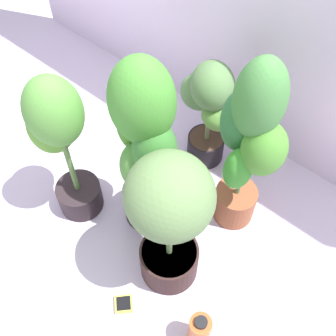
{
  "coord_description": "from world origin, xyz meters",
  "views": [
    {
      "loc": [
        0.79,
        -0.73,
        2.01
      ],
      "look_at": [
        0.06,
        0.16,
        0.37
      ],
      "focal_mm": 47.02,
      "sensor_mm": 36.0,
      "label": 1
    }
  ],
  "objects_px": {
    "potted_plant_back_right": "(249,143)",
    "hygrometer_box": "(124,304)",
    "potted_plant_center": "(144,144)",
    "potted_plant_front_left": "(59,137)",
    "potted_plant_front_right": "(166,214)",
    "nutrient_bottle": "(199,331)",
    "potted_plant_back_center": "(209,107)"
  },
  "relations": [
    {
      "from": "potted_plant_center",
      "to": "nutrient_bottle",
      "type": "bearing_deg",
      "value": -30.38
    },
    {
      "from": "potted_plant_front_right",
      "to": "potted_plant_back_right",
      "type": "xyz_separation_m",
      "value": [
        0.08,
        0.44,
        0.08
      ]
    },
    {
      "from": "potted_plant_front_right",
      "to": "nutrient_bottle",
      "type": "bearing_deg",
      "value": -28.24
    },
    {
      "from": "potted_plant_front_left",
      "to": "potted_plant_back_center",
      "type": "height_order",
      "value": "potted_plant_front_left"
    },
    {
      "from": "potted_plant_front_right",
      "to": "hygrometer_box",
      "type": "bearing_deg",
      "value": -95.89
    },
    {
      "from": "potted_plant_front_right",
      "to": "potted_plant_center",
      "type": "height_order",
      "value": "potted_plant_center"
    },
    {
      "from": "potted_plant_front_right",
      "to": "potted_plant_back_right",
      "type": "relative_size",
      "value": 0.8
    },
    {
      "from": "potted_plant_front_right",
      "to": "nutrient_bottle",
      "type": "xyz_separation_m",
      "value": [
        0.32,
        -0.17,
        -0.4
      ]
    },
    {
      "from": "potted_plant_center",
      "to": "potted_plant_back_right",
      "type": "relative_size",
      "value": 0.99
    },
    {
      "from": "potted_plant_back_right",
      "to": "potted_plant_back_center",
      "type": "height_order",
      "value": "potted_plant_back_right"
    },
    {
      "from": "potted_plant_center",
      "to": "hygrometer_box",
      "type": "xyz_separation_m",
      "value": [
        0.23,
        -0.44,
        -0.57
      ]
    },
    {
      "from": "potted_plant_front_right",
      "to": "potted_plant_back_right",
      "type": "height_order",
      "value": "potted_plant_back_right"
    },
    {
      "from": "potted_plant_front_right",
      "to": "potted_plant_center",
      "type": "bearing_deg",
      "value": 147.02
    },
    {
      "from": "potted_plant_front_left",
      "to": "nutrient_bottle",
      "type": "xyz_separation_m",
      "value": [
        0.91,
        -0.16,
        -0.42
      ]
    },
    {
      "from": "potted_plant_front_left",
      "to": "nutrient_bottle",
      "type": "relative_size",
      "value": 3.63
    },
    {
      "from": "potted_plant_front_left",
      "to": "potted_plant_center",
      "type": "relative_size",
      "value": 0.87
    },
    {
      "from": "nutrient_bottle",
      "to": "potted_plant_back_center",
      "type": "bearing_deg",
      "value": 125.47
    },
    {
      "from": "potted_plant_center",
      "to": "potted_plant_back_right",
      "type": "bearing_deg",
      "value": 39.22
    },
    {
      "from": "potted_plant_back_center",
      "to": "hygrometer_box",
      "type": "relative_size",
      "value": 5.86
    },
    {
      "from": "hygrometer_box",
      "to": "potted_plant_center",
      "type": "bearing_deg",
      "value": -18.44
    },
    {
      "from": "potted_plant_front_left",
      "to": "nutrient_bottle",
      "type": "distance_m",
      "value": 1.02
    },
    {
      "from": "potted_plant_center",
      "to": "potted_plant_back_center",
      "type": "height_order",
      "value": "potted_plant_center"
    },
    {
      "from": "potted_plant_back_center",
      "to": "potted_plant_front_right",
      "type": "bearing_deg",
      "value": -67.81
    },
    {
      "from": "potted_plant_back_right",
      "to": "nutrient_bottle",
      "type": "xyz_separation_m",
      "value": [
        0.24,
        -0.61,
        -0.48
      ]
    },
    {
      "from": "nutrient_bottle",
      "to": "potted_plant_center",
      "type": "bearing_deg",
      "value": 149.62
    },
    {
      "from": "potted_plant_back_right",
      "to": "hygrometer_box",
      "type": "relative_size",
      "value": 9.16
    },
    {
      "from": "potted_plant_center",
      "to": "hygrometer_box",
      "type": "height_order",
      "value": "potted_plant_center"
    },
    {
      "from": "potted_plant_center",
      "to": "potted_plant_back_right",
      "type": "distance_m",
      "value": 0.43
    },
    {
      "from": "potted_plant_back_right",
      "to": "potted_plant_back_center",
      "type": "xyz_separation_m",
      "value": [
        -0.35,
        0.21,
        -0.2
      ]
    },
    {
      "from": "potted_plant_front_left",
      "to": "potted_plant_back_right",
      "type": "xyz_separation_m",
      "value": [
        0.67,
        0.45,
        0.06
      ]
    },
    {
      "from": "hygrometer_box",
      "to": "nutrient_bottle",
      "type": "bearing_deg",
      "value": -119.56
    },
    {
      "from": "potted_plant_back_center",
      "to": "potted_plant_center",
      "type": "bearing_deg",
      "value": -88.51
    }
  ]
}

